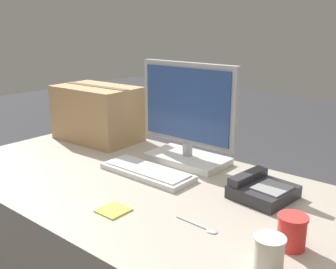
% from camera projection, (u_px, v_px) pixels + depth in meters
% --- Properties ---
extents(office_desk, '(1.80, 0.90, 0.71)m').
position_uv_depth(office_desk, '(149.00, 264.00, 1.62)').
color(office_desk, '#A89E8E').
rests_on(office_desk, ground_plane).
extents(monitor, '(0.48, 0.20, 0.44)m').
position_uv_depth(monitor, '(188.00, 120.00, 1.71)').
color(monitor, white).
rests_on(monitor, office_desk).
extents(keyboard, '(0.41, 0.16, 0.03)m').
position_uv_depth(keyboard, '(147.00, 171.00, 1.61)').
color(keyboard, silver).
rests_on(keyboard, office_desk).
extents(desk_phone, '(0.21, 0.22, 0.08)m').
position_uv_depth(desk_phone, '(262.00, 190.00, 1.40)').
color(desk_phone, '#2D2D33').
rests_on(desk_phone, office_desk).
extents(paper_cup_left, '(0.08, 0.08, 0.09)m').
position_uv_depth(paper_cup_left, '(269.00, 253.00, 0.98)').
color(paper_cup_left, beige).
rests_on(paper_cup_left, office_desk).
extents(paper_cup_right, '(0.08, 0.08, 0.10)m').
position_uv_depth(paper_cup_right, '(292.00, 232.00, 1.08)').
color(paper_cup_right, red).
rests_on(paper_cup_right, office_desk).
extents(spoon, '(0.16, 0.03, 0.00)m').
position_uv_depth(spoon, '(203.00, 228.00, 1.20)').
color(spoon, '#B2B2B7').
rests_on(spoon, office_desk).
extents(cardboard_box, '(0.45, 0.29, 0.29)m').
position_uv_depth(cardboard_box, '(97.00, 113.00, 2.07)').
color(cardboard_box, tan).
rests_on(cardboard_box, office_desk).
extents(sticky_note_pad, '(0.09, 0.09, 0.01)m').
position_uv_depth(sticky_note_pad, '(113.00, 210.00, 1.30)').
color(sticky_note_pad, '#E5DB4C').
rests_on(sticky_note_pad, office_desk).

